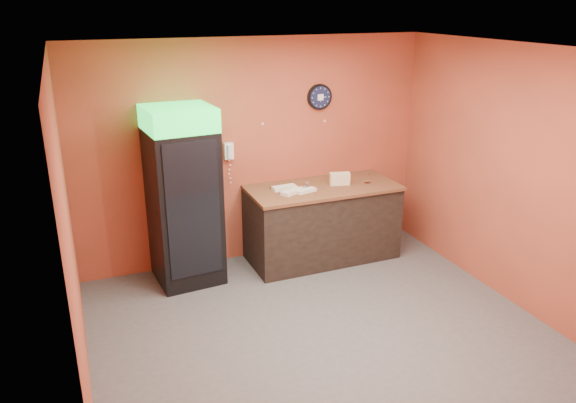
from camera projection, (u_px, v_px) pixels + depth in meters
floor at (320, 330)px, 5.77m from camera, size 4.50×4.50×0.00m
back_wall at (255, 152)px, 7.04m from camera, size 4.50×0.02×2.80m
left_wall at (70, 238)px, 4.51m from camera, size 0.02×4.00×2.80m
right_wall at (511, 176)px, 6.08m from camera, size 0.02×4.00×2.80m
ceiling at (326, 49)px, 4.82m from camera, size 4.50×4.00×0.02m
beverage_cooler at (184, 200)px, 6.47m from camera, size 0.80×0.81×2.10m
prep_counter at (322, 224)px, 7.25m from camera, size 1.90×0.87×0.94m
wall_clock at (320, 97)px, 7.10m from camera, size 0.32×0.06×0.32m
wall_phone at (229, 151)px, 6.85m from camera, size 0.11×0.10×0.21m
butcher_paper at (323, 188)px, 7.08m from camera, size 1.91×0.90×0.04m
sub_roll_stack at (340, 179)px, 7.10m from camera, size 0.27×0.14×0.16m
wrapped_sandwich_left at (292, 192)px, 6.81m from camera, size 0.32×0.25×0.04m
wrapped_sandwich_mid at (306, 191)px, 6.85m from camera, size 0.28×0.16×0.04m
wrapped_sandwich_right at (284, 188)px, 6.95m from camera, size 0.31×0.14×0.04m
kitchen_tool at (307, 185)px, 7.02m from camera, size 0.07×0.07×0.07m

